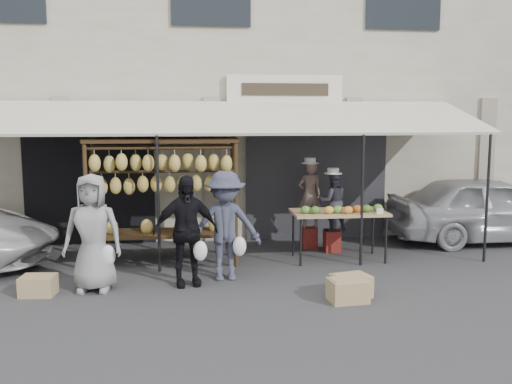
{
  "coord_description": "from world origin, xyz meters",
  "views": [
    {
      "loc": [
        -0.45,
        -8.37,
        2.64
      ],
      "look_at": [
        0.67,
        1.4,
        1.3
      ],
      "focal_mm": 40.0,
      "sensor_mm": 36.0,
      "label": 1
    }
  ],
  "objects_px": {
    "crate_near_a": "(348,291)",
    "crate_far": "(38,286)",
    "produce_table": "(340,213)",
    "banana_rack": "(163,176)",
    "customer_right": "(225,226)",
    "customer_mid": "(186,231)",
    "vendor_right": "(333,201)",
    "crate_near_b": "(351,286)",
    "customer_left": "(93,233)",
    "sedan": "(489,209)",
    "vendor_left": "(310,195)"
  },
  "relations": [
    {
      "from": "banana_rack",
      "to": "crate_far",
      "type": "height_order",
      "value": "banana_rack"
    },
    {
      "from": "customer_left",
      "to": "sedan",
      "type": "xyz_separation_m",
      "value": [
        7.6,
        2.48,
        -0.19
      ]
    },
    {
      "from": "customer_left",
      "to": "crate_near_b",
      "type": "bearing_deg",
      "value": -5.94
    },
    {
      "from": "banana_rack",
      "to": "customer_mid",
      "type": "bearing_deg",
      "value": -72.97
    },
    {
      "from": "vendor_left",
      "to": "crate_near_b",
      "type": "relative_size",
      "value": 2.49
    },
    {
      "from": "vendor_left",
      "to": "vendor_right",
      "type": "height_order",
      "value": "vendor_left"
    },
    {
      "from": "customer_right",
      "to": "crate_near_a",
      "type": "distance_m",
      "value": 2.22
    },
    {
      "from": "customer_left",
      "to": "crate_far",
      "type": "distance_m",
      "value": 1.09
    },
    {
      "from": "customer_left",
      "to": "sedan",
      "type": "bearing_deg",
      "value": 22.92
    },
    {
      "from": "produce_table",
      "to": "crate_near_b",
      "type": "height_order",
      "value": "produce_table"
    },
    {
      "from": "customer_right",
      "to": "crate_far",
      "type": "relative_size",
      "value": 3.62
    },
    {
      "from": "customer_mid",
      "to": "banana_rack",
      "type": "bearing_deg",
      "value": 96.17
    },
    {
      "from": "banana_rack",
      "to": "vendor_right",
      "type": "xyz_separation_m",
      "value": [
        3.19,
        0.59,
        -0.59
      ]
    },
    {
      "from": "banana_rack",
      "to": "produce_table",
      "type": "xyz_separation_m",
      "value": [
        3.15,
        -0.08,
        -0.7
      ]
    },
    {
      "from": "customer_mid",
      "to": "crate_near_b",
      "type": "relative_size",
      "value": 3.25
    },
    {
      "from": "customer_mid",
      "to": "customer_right",
      "type": "xyz_separation_m",
      "value": [
        0.63,
        0.23,
        0.02
      ]
    },
    {
      "from": "produce_table",
      "to": "banana_rack",
      "type": "bearing_deg",
      "value": 178.51
    },
    {
      "from": "crate_near_b",
      "to": "customer_mid",
      "type": "bearing_deg",
      "value": 160.41
    },
    {
      "from": "produce_table",
      "to": "customer_right",
      "type": "height_order",
      "value": "customer_right"
    },
    {
      "from": "vendor_left",
      "to": "vendor_right",
      "type": "relative_size",
      "value": 1.16
    },
    {
      "from": "vendor_left",
      "to": "banana_rack",
      "type": "bearing_deg",
      "value": 10.32
    },
    {
      "from": "banana_rack",
      "to": "customer_left",
      "type": "xyz_separation_m",
      "value": [
        -0.98,
        -1.43,
        -0.69
      ]
    },
    {
      "from": "sedan",
      "to": "banana_rack",
      "type": "bearing_deg",
      "value": 99.63
    },
    {
      "from": "crate_far",
      "to": "customer_left",
      "type": "bearing_deg",
      "value": 10.13
    },
    {
      "from": "produce_table",
      "to": "sedan",
      "type": "height_order",
      "value": "sedan"
    },
    {
      "from": "produce_table",
      "to": "sedan",
      "type": "distance_m",
      "value": 3.66
    },
    {
      "from": "crate_far",
      "to": "customer_mid",
      "type": "bearing_deg",
      "value": 7.19
    },
    {
      "from": "banana_rack",
      "to": "crate_far",
      "type": "bearing_deg",
      "value": -138.46
    },
    {
      "from": "produce_table",
      "to": "vendor_left",
      "type": "bearing_deg",
      "value": 108.45
    },
    {
      "from": "crate_near_a",
      "to": "crate_far",
      "type": "xyz_separation_m",
      "value": [
        -4.45,
        0.79,
        -0.01
      ]
    },
    {
      "from": "vendor_right",
      "to": "crate_far",
      "type": "height_order",
      "value": "vendor_right"
    },
    {
      "from": "crate_near_a",
      "to": "vendor_left",
      "type": "bearing_deg",
      "value": 87.77
    },
    {
      "from": "crate_far",
      "to": "produce_table",
      "type": "bearing_deg",
      "value": 16.79
    },
    {
      "from": "vendor_right",
      "to": "sedan",
      "type": "distance_m",
      "value": 3.48
    },
    {
      "from": "crate_near_b",
      "to": "sedan",
      "type": "distance_m",
      "value": 5.02
    },
    {
      "from": "customer_mid",
      "to": "crate_near_a",
      "type": "bearing_deg",
      "value": -35.84
    },
    {
      "from": "banana_rack",
      "to": "customer_mid",
      "type": "xyz_separation_m",
      "value": [
        0.4,
        -1.29,
        -0.71
      ]
    },
    {
      "from": "vendor_right",
      "to": "crate_far",
      "type": "relative_size",
      "value": 2.35
    },
    {
      "from": "customer_left",
      "to": "customer_right",
      "type": "xyz_separation_m",
      "value": [
        2.0,
        0.36,
        -0.01
      ]
    },
    {
      "from": "customer_mid",
      "to": "sedan",
      "type": "xyz_separation_m",
      "value": [
        6.23,
        2.35,
        -0.16
      ]
    },
    {
      "from": "customer_mid",
      "to": "crate_near_b",
      "type": "distance_m",
      "value": 2.63
    },
    {
      "from": "customer_right",
      "to": "crate_near_a",
      "type": "xyz_separation_m",
      "value": [
        1.66,
        -1.3,
        -0.72
      ]
    },
    {
      "from": "produce_table",
      "to": "crate_near_a",
      "type": "distance_m",
      "value": 2.43
    },
    {
      "from": "produce_table",
      "to": "crate_far",
      "type": "relative_size",
      "value": 3.51
    },
    {
      "from": "customer_left",
      "to": "sedan",
      "type": "distance_m",
      "value": 8.0
    },
    {
      "from": "banana_rack",
      "to": "vendor_left",
      "type": "xyz_separation_m",
      "value": [
        2.81,
        0.94,
        -0.51
      ]
    },
    {
      "from": "sedan",
      "to": "customer_left",
      "type": "bearing_deg",
      "value": 108.65
    },
    {
      "from": "crate_far",
      "to": "vendor_left",
      "type": "bearing_deg",
      "value": 28.65
    },
    {
      "from": "customer_left",
      "to": "crate_near_a",
      "type": "bearing_deg",
      "value": -9.43
    },
    {
      "from": "crate_near_a",
      "to": "crate_near_b",
      "type": "distance_m",
      "value": 0.24
    }
  ]
}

